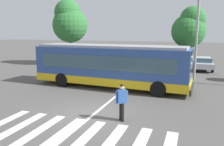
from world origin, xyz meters
TOP-DOWN VIEW (x-y plane):
  - ground_plane at (0.00, 0.00)m, footprint 160.00×160.00m
  - city_transit_bus at (-1.02, 5.70)m, footprint 11.46×3.15m
  - pedestrian_crossing_street at (1.69, -0.13)m, footprint 0.49×0.44m
  - parked_car_red at (-2.46, 16.07)m, footprint 2.07×4.59m
  - parked_car_blue at (0.23, 16.09)m, footprint 2.17×4.63m
  - parked_car_black at (2.97, 16.22)m, footprint 1.94×4.53m
  - parked_car_silver at (5.51, 16.02)m, footprint 2.10×4.61m
  - twin_arm_street_lamp at (4.74, 10.53)m, footprint 4.17×0.32m
  - background_tree_left at (-9.57, 14.89)m, footprint 4.13×4.13m
  - background_tree_right at (3.96, 18.09)m, footprint 3.80×3.80m
  - crosswalk_painted_stripes at (0.37, -2.25)m, footprint 7.76×3.30m
  - lane_center_line at (0.16, 2.00)m, footprint 0.16×24.00m

SIDE VIEW (x-z plane):
  - ground_plane at x=0.00m, z-range 0.00..0.00m
  - lane_center_line at x=0.16m, z-range 0.00..0.01m
  - crosswalk_painted_stripes at x=0.37m, z-range 0.00..0.01m
  - parked_car_red at x=-2.46m, z-range 0.09..1.44m
  - parked_car_blue at x=0.23m, z-range 0.09..1.44m
  - parked_car_black at x=2.97m, z-range 0.09..1.44m
  - parked_car_silver at x=5.51m, z-range 0.09..1.44m
  - pedestrian_crossing_street at x=1.69m, z-range 0.11..1.83m
  - city_transit_bus at x=-1.02m, z-range 0.06..3.12m
  - background_tree_right at x=3.96m, z-range 1.02..7.81m
  - background_tree_left at x=-9.57m, z-range 1.28..8.99m
  - twin_arm_street_lamp at x=4.74m, z-range 1.00..9.69m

